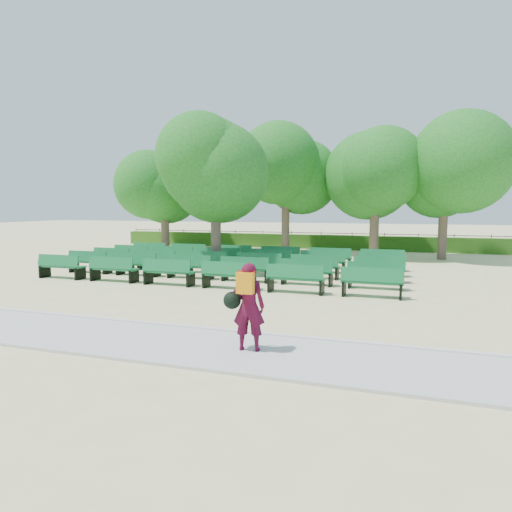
{
  "coord_description": "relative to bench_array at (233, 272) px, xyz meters",
  "views": [
    {
      "loc": [
        6.51,
        -15.1,
        2.72
      ],
      "look_at": [
        1.73,
        -1.0,
        1.1
      ],
      "focal_mm": 32.0,
      "sensor_mm": 36.0,
      "label": 1
    }
  ],
  "objects": [
    {
      "name": "ground",
      "position": [
        0.24,
        -1.87,
        -0.09
      ],
      "size": [
        120.0,
        120.0,
        0.0
      ],
      "primitive_type": "plane",
      "color": "beige"
    },
    {
      "name": "paving",
      "position": [
        0.24,
        -9.27,
        -0.06
      ],
      "size": [
        30.0,
        2.2,
        0.06
      ],
      "primitive_type": "cube",
      "color": "#B4B5B0",
      "rests_on": "ground"
    },
    {
      "name": "curb",
      "position": [
        0.24,
        -8.12,
        -0.04
      ],
      "size": [
        30.0,
        0.12,
        0.1
      ],
      "primitive_type": "cube",
      "color": "silver",
      "rests_on": "ground"
    },
    {
      "name": "hedge",
      "position": [
        0.24,
        12.13,
        0.36
      ],
      "size": [
        26.0,
        0.7,
        0.9
      ],
      "primitive_type": "cube",
      "color": "#2C5A17",
      "rests_on": "ground"
    },
    {
      "name": "fence",
      "position": [
        0.24,
        12.53,
        -0.09
      ],
      "size": [
        26.0,
        0.1,
        1.02
      ],
      "primitive_type": null,
      "color": "black",
      "rests_on": "ground"
    },
    {
      "name": "tree_line",
      "position": [
        0.24,
        8.13,
        -0.09
      ],
      "size": [
        21.8,
        6.8,
        7.04
      ],
      "primitive_type": null,
      "color": "#206C1F",
      "rests_on": "ground"
    },
    {
      "name": "bench_array",
      "position": [
        0.0,
        0.0,
        0.0
      ],
      "size": [
        1.83,
        0.6,
        1.15
      ],
      "rotation": [
        0.0,
        0.0,
        -0.02
      ],
      "color": "#116332",
      "rests_on": "ground"
    },
    {
      "name": "tree_among",
      "position": [
        -0.8,
        0.19,
        3.89
      ],
      "size": [
        4.48,
        4.48,
        6.01
      ],
      "color": "brown",
      "rests_on": "ground"
    },
    {
      "name": "person",
      "position": [
        3.95,
        -9.21,
        0.81
      ],
      "size": [
        0.8,
        0.51,
        1.64
      ],
      "rotation": [
        0.0,
        0.0,
        3.32
      ],
      "color": "#460A21",
      "rests_on": "ground"
    }
  ]
}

